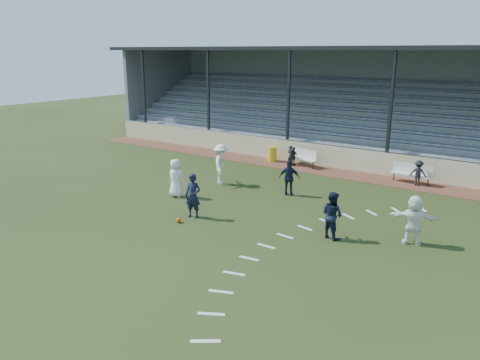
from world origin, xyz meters
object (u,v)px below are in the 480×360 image
at_px(bench_left, 303,156).
at_px(trash_bin, 272,154).
at_px(bench_right, 412,172).
at_px(football, 179,220).
at_px(player_white_lead, 176,178).
at_px(player_navy_lead, 193,196).

xyz_separation_m(bench_left, trash_bin, (-2.03, -0.05, -0.13)).
height_order(bench_right, football, bench_right).
bearing_deg(bench_left, trash_bin, -160.53).
distance_m(bench_left, player_white_lead, 8.70).
relative_size(bench_right, football, 10.13).
distance_m(bench_left, bench_right, 6.09).
bearing_deg(bench_right, football, -113.71).
distance_m(bench_left, trash_bin, 2.03).
bearing_deg(player_white_lead, trash_bin, -94.13).
height_order(bench_right, trash_bin, bench_right).
distance_m(bench_right, football, 12.24).
distance_m(bench_left, football, 10.93).
height_order(bench_left, trash_bin, bench_left).
distance_m(player_white_lead, player_navy_lead, 2.93).
distance_m(bench_right, trash_bin, 8.12).
bearing_deg(trash_bin, bench_left, 1.37).
relative_size(bench_left, bench_right, 1.00).
bearing_deg(bench_left, player_navy_lead, -69.23).
height_order(bench_left, football, bench_left).
xyz_separation_m(bench_left, football, (0.40, -10.91, -0.48)).
xyz_separation_m(trash_bin, player_navy_lead, (2.50, -10.07, 0.43)).
height_order(bench_right, player_white_lead, player_white_lead).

